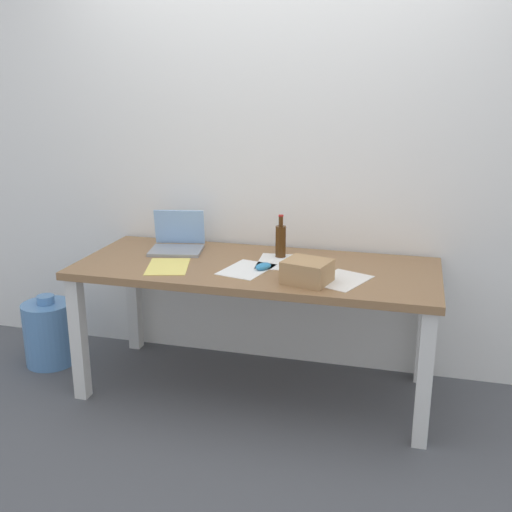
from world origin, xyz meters
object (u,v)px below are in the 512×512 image
(desk, at_px, (256,281))
(laptop_left, at_px, (177,242))
(cardboard_box, at_px, (307,271))
(water_cooler_jug, at_px, (49,333))
(beer_bottle, at_px, (281,240))
(computer_mouse, at_px, (263,266))

(desk, bearing_deg, laptop_left, 162.30)
(desk, distance_m, cardboard_box, 0.40)
(desk, distance_m, water_cooler_jug, 1.37)
(laptop_left, relative_size, cardboard_box, 1.56)
(beer_bottle, xyz_separation_m, cardboard_box, (0.22, -0.39, -0.04))
(desk, height_order, computer_mouse, computer_mouse)
(desk, relative_size, laptop_left, 5.74)
(cardboard_box, bearing_deg, desk, 146.04)
(laptop_left, relative_size, computer_mouse, 3.31)
(computer_mouse, height_order, water_cooler_jug, computer_mouse)
(beer_bottle, height_order, computer_mouse, beer_bottle)
(desk, bearing_deg, computer_mouse, -48.98)
(laptop_left, distance_m, water_cooler_jug, 0.99)
(desk, distance_m, laptop_left, 0.55)
(computer_mouse, height_order, cardboard_box, cardboard_box)
(computer_mouse, bearing_deg, laptop_left, -172.28)
(computer_mouse, xyz_separation_m, water_cooler_jug, (-1.35, 0.06, -0.55))
(beer_bottle, bearing_deg, laptop_left, -178.63)
(computer_mouse, relative_size, water_cooler_jug, 0.23)
(laptop_left, relative_size, beer_bottle, 1.39)
(beer_bottle, relative_size, cardboard_box, 1.12)
(cardboard_box, distance_m, water_cooler_jug, 1.72)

